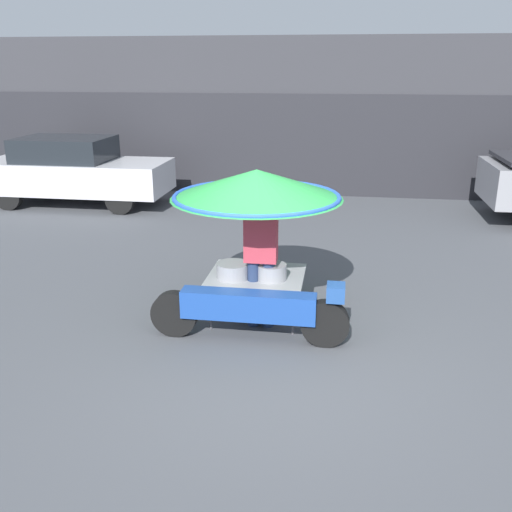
% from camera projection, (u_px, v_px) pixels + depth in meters
% --- Properties ---
extents(ground_plane, '(36.00, 36.00, 0.00)m').
position_uv_depth(ground_plane, '(281.00, 364.00, 6.05)').
color(ground_plane, '#4C4F54').
extents(shopfront_building, '(28.00, 2.06, 3.67)m').
position_uv_depth(shopfront_building, '(323.00, 115.00, 14.29)').
color(shopfront_building, '#38383D').
rests_on(shopfront_building, ground).
extents(vendor_motorcycle_cart, '(2.28, 2.03, 1.87)m').
position_uv_depth(vendor_motorcycle_cart, '(256.00, 204.00, 6.63)').
color(vendor_motorcycle_cart, black).
rests_on(vendor_motorcycle_cart, ground).
extents(vendor_person, '(0.38, 0.22, 1.67)m').
position_uv_depth(vendor_person, '(261.00, 252.00, 6.65)').
color(vendor_person, navy).
rests_on(vendor_person, ground).
extents(parked_car, '(4.13, 1.66, 1.50)m').
position_uv_depth(parked_car, '(74.00, 171.00, 12.77)').
color(parked_car, black).
rests_on(parked_car, ground).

